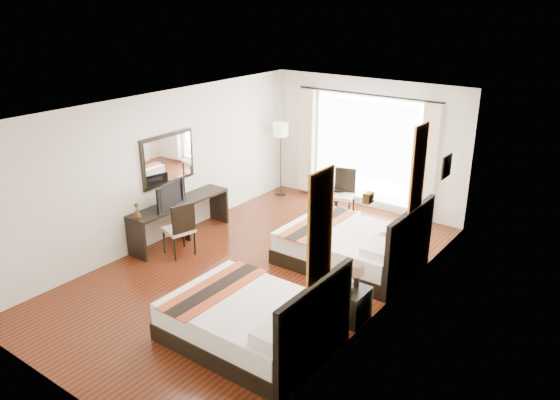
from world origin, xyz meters
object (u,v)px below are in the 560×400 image
Objects in this scene: console_desk at (181,220)px; bed_near at (253,321)px; table_lamp at (357,271)px; vase at (349,289)px; desk_chair at (180,238)px; side_table at (337,199)px; window_chair at (342,203)px; bed_far at (353,247)px; nightstand at (352,305)px; floor_lamp at (281,134)px; television at (167,194)px; fruit_bowl at (339,186)px.

bed_near is at bearing -28.91° from console_desk.
table_lamp reaches higher than vase.
desk_chair is 3.66m from side_table.
bed_near is 4.70m from window_chair.
bed_far reaches higher than vase.
window_chair is (-2.07, 3.29, 0.07)m from nightstand.
nightstand is at bearing -86.95° from table_lamp.
window_chair is (1.87, -0.36, -1.13)m from floor_lamp.
window_chair is (-2.09, 3.42, -0.26)m from vase.
bed_near is 4.97m from side_table.
floor_lamp is (-3.93, 3.54, 0.71)m from table_lamp.
console_desk is 2.66× the size of television.
bed_near is 1.63m from table_lamp.
vase is 3.57m from desk_chair.
bed_far is at bearing 90.76° from bed_near.
desk_chair is (0.49, -0.50, -0.07)m from console_desk.
desk_chair is at bearing -178.74° from table_lamp.
table_lamp is at bearing 93.05° from nightstand.
side_table is at bearing 107.82° from bed_near.
floor_lamp is 1.85m from fruit_bowl.
television is (-4.02, 0.37, 0.42)m from vase.
window_chair is (1.93, 3.05, -0.68)m from television.
television is 3.67m from window_chair.
bed_far reaches higher than table_lamp.
television is 3.72m from fruit_bowl.
desk_chair is 0.99× the size of window_chair.
bed_far is 1.70m from table_lamp.
bed_near reaches higher than side_table.
fruit_bowl is (1.69, 3.29, -0.41)m from television.
floor_lamp reaches higher than fruit_bowl.
television is 0.85m from desk_chair.
nightstand is 4.23m from fruit_bowl.
bed_far is 2.14m from window_chair.
table_lamp is 0.33× the size of window_chair.
bed_far is 2.45m from side_table.
vase is 4.02m from window_chair.
fruit_bowl is at bearing 63.65° from side_table.
console_desk is 2.14× the size of window_chair.
bed_near is at bearing -123.07° from nightstand.
vase is 4.33m from fruit_bowl.
window_chair is (0.25, -0.20, 0.04)m from side_table.
side_table is (1.61, -0.17, -1.16)m from floor_lamp.
side_table is 0.30m from fruit_bowl.
fruit_bowl is (-1.50, 4.77, 0.26)m from bed_near.
vase is 4.10m from console_desk.
bed_near is at bearing 169.66° from desk_chair.
vase is 0.15× the size of desk_chair.
bed_far reaches higher than desk_chair.
side_table is (-1.48, 1.95, -0.05)m from bed_far.
floor_lamp reaches higher than television.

